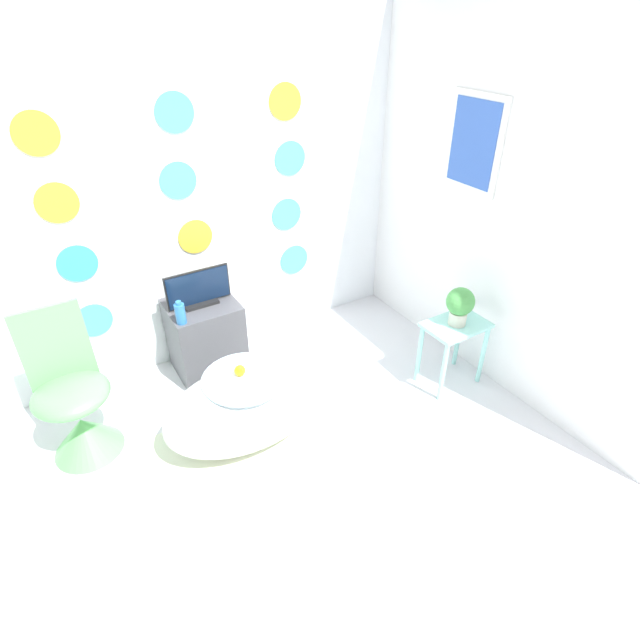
% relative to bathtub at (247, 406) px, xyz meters
% --- Properties ---
extents(ground_plane, '(12.00, 12.00, 0.00)m').
position_rel_bathtub_xyz_m(ground_plane, '(0.11, -1.04, -0.24)').
color(ground_plane, silver).
extents(wall_back_dotted, '(4.23, 0.05, 2.60)m').
position_rel_bathtub_xyz_m(wall_back_dotted, '(0.11, 1.03, 1.06)').
color(wall_back_dotted, white).
rests_on(wall_back_dotted, ground_plane).
extents(wall_right, '(0.06, 3.05, 2.60)m').
position_rel_bathtub_xyz_m(wall_right, '(1.74, -0.01, 1.07)').
color(wall_right, white).
rests_on(wall_right, ground_plane).
extents(rug, '(1.25, 0.84, 0.01)m').
position_rel_bathtub_xyz_m(rug, '(0.02, -0.12, -0.23)').
color(rug, silver).
rests_on(rug, ground_plane).
extents(bathtub, '(1.02, 0.60, 0.47)m').
position_rel_bathtub_xyz_m(bathtub, '(0.00, 0.00, 0.00)').
color(bathtub, white).
rests_on(bathtub, ground_plane).
extents(rubber_duck, '(0.07, 0.07, 0.08)m').
position_rel_bathtub_xyz_m(rubber_duck, '(-0.01, 0.01, 0.27)').
color(rubber_duck, yellow).
rests_on(rubber_duck, bathtub).
extents(chair, '(0.42, 0.42, 0.91)m').
position_rel_bathtub_xyz_m(chair, '(-0.88, 0.41, 0.05)').
color(chair, '#66C166').
rests_on(chair, ground_plane).
extents(tv_cabinet, '(0.47, 0.43, 0.55)m').
position_rel_bathtub_xyz_m(tv_cabinet, '(0.03, 0.76, 0.04)').
color(tv_cabinet, '#4C4C51').
rests_on(tv_cabinet, ground_plane).
extents(tv, '(0.44, 0.12, 0.25)m').
position_rel_bathtub_xyz_m(tv, '(0.03, 0.77, 0.43)').
color(tv, black).
rests_on(tv, tv_cabinet).
extents(vase, '(0.07, 0.07, 0.16)m').
position_rel_bathtub_xyz_m(vase, '(-0.15, 0.60, 0.39)').
color(vase, '#2D72B7').
rests_on(vase, tv_cabinet).
extents(side_table, '(0.42, 0.29, 0.49)m').
position_rel_bathtub_xyz_m(side_table, '(1.43, -0.26, 0.14)').
color(side_table, '#99E0D8').
rests_on(side_table, ground_plane).
extents(potted_plant_left, '(0.19, 0.19, 0.26)m').
position_rel_bathtub_xyz_m(potted_plant_left, '(1.43, -0.26, 0.40)').
color(potted_plant_left, beige).
rests_on(potted_plant_left, side_table).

